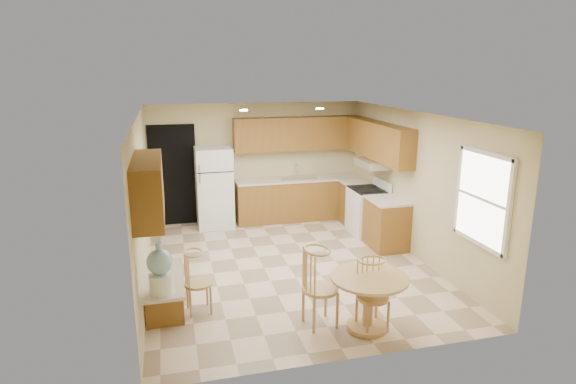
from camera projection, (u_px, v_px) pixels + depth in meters
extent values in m
plane|color=beige|center=(288.00, 266.00, 8.03)|extent=(5.50, 5.50, 0.00)
cube|color=white|center=(288.00, 115.00, 7.40)|extent=(4.50, 5.50, 0.02)
cube|color=#CABB88|center=(256.00, 162.00, 10.30)|extent=(4.50, 0.02, 2.50)
cube|color=#CABB88|center=(352.00, 257.00, 5.14)|extent=(4.50, 0.02, 2.50)
cube|color=#CABB88|center=(142.00, 203.00, 7.18)|extent=(0.02, 5.50, 2.50)
cube|color=#CABB88|center=(415.00, 185.00, 8.26)|extent=(0.02, 5.50, 2.50)
cube|color=black|center=(173.00, 175.00, 9.91)|extent=(0.90, 0.02, 2.10)
cube|color=brown|center=(299.00, 199.00, 10.43)|extent=(2.75, 0.60, 0.87)
cube|color=beige|center=(299.00, 179.00, 10.31)|extent=(2.75, 0.63, 0.04)
cube|color=brown|center=(356.00, 203.00, 10.13)|extent=(0.60, 0.59, 0.87)
cube|color=beige|center=(357.00, 182.00, 10.01)|extent=(0.63, 0.59, 0.04)
cube|color=brown|center=(386.00, 224.00, 8.76)|extent=(0.60, 0.80, 0.87)
cube|color=beige|center=(388.00, 200.00, 8.65)|extent=(0.63, 0.80, 0.04)
cube|color=brown|center=(298.00, 134.00, 10.20)|extent=(2.75, 0.33, 0.70)
cube|color=brown|center=(378.00, 141.00, 9.20)|extent=(0.33, 2.42, 0.70)
cube|color=brown|center=(148.00, 188.00, 5.57)|extent=(0.33, 1.40, 0.70)
cube|color=silver|center=(298.00, 178.00, 10.30)|extent=(0.78, 0.44, 0.01)
cube|color=silver|center=(374.00, 163.00, 9.26)|extent=(0.50, 0.76, 0.14)
cube|color=brown|center=(164.00, 294.00, 6.22)|extent=(0.48, 0.42, 0.72)
cube|color=beige|center=(162.00, 279.00, 5.77)|extent=(0.50, 1.20, 0.04)
cube|color=white|center=(483.00, 199.00, 6.45)|extent=(0.05, 1.00, 1.20)
cube|color=white|center=(487.00, 153.00, 6.29)|extent=(0.05, 1.10, 0.06)
cube|color=white|center=(478.00, 242.00, 6.61)|extent=(0.05, 1.10, 0.06)
cube|color=white|center=(509.00, 210.00, 5.95)|extent=(0.05, 0.06, 1.28)
cube|color=white|center=(459.00, 189.00, 6.95)|extent=(0.05, 0.06, 1.28)
cylinder|color=white|center=(244.00, 110.00, 8.41)|extent=(0.14, 0.14, 0.02)
cylinder|color=white|center=(320.00, 109.00, 8.75)|extent=(0.14, 0.14, 0.02)
cube|color=white|center=(214.00, 188.00, 9.85)|extent=(0.73, 0.68, 1.65)
cube|color=black|center=(215.00, 172.00, 9.43)|extent=(0.71, 0.01, 0.02)
cube|color=silver|center=(200.00, 178.00, 9.37)|extent=(0.03, 0.03, 0.18)
cube|color=silver|center=(200.00, 168.00, 9.32)|extent=(0.03, 0.03, 0.14)
cube|color=white|center=(368.00, 212.00, 9.48)|extent=(0.65, 0.76, 0.90)
cube|color=black|center=(369.00, 189.00, 9.37)|extent=(0.64, 0.75, 0.02)
cube|color=white|center=(382.00, 184.00, 9.41)|extent=(0.06, 0.76, 0.18)
cylinder|color=tan|center=(367.00, 326.00, 6.09)|extent=(0.52, 0.52, 0.06)
cylinder|color=tan|center=(368.00, 303.00, 6.01)|extent=(0.13, 0.13, 0.64)
cylinder|color=tan|center=(369.00, 278.00, 5.93)|extent=(0.97, 0.97, 0.04)
cylinder|color=tan|center=(320.00, 289.00, 6.08)|extent=(0.45, 0.45, 0.04)
cylinder|color=tan|center=(304.00, 303.00, 6.26)|extent=(0.04, 0.04, 0.49)
cylinder|color=tan|center=(328.00, 300.00, 6.33)|extent=(0.04, 0.04, 0.49)
cylinder|color=tan|center=(312.00, 315.00, 5.95)|extent=(0.04, 0.04, 0.49)
cylinder|color=tan|center=(336.00, 311.00, 6.03)|extent=(0.04, 0.04, 0.49)
cylinder|color=tan|center=(373.00, 298.00, 5.99)|extent=(0.40, 0.40, 0.04)
cylinder|color=tan|center=(357.00, 309.00, 6.14)|extent=(0.03, 0.03, 0.43)
cylinder|color=tan|center=(378.00, 307.00, 6.21)|extent=(0.03, 0.03, 0.43)
cylinder|color=tan|center=(366.00, 320.00, 5.87)|extent=(0.03, 0.03, 0.43)
cylinder|color=tan|center=(388.00, 317.00, 5.94)|extent=(0.03, 0.03, 0.43)
cylinder|color=tan|center=(198.00, 284.00, 6.43)|extent=(0.38, 0.38, 0.04)
cylinder|color=tan|center=(188.00, 294.00, 6.58)|extent=(0.03, 0.03, 0.40)
cylinder|color=tan|center=(208.00, 292.00, 6.64)|extent=(0.03, 0.03, 0.40)
cylinder|color=tan|center=(189.00, 303.00, 6.32)|extent=(0.03, 0.03, 0.40)
cylinder|color=tan|center=(210.00, 301.00, 6.39)|extent=(0.03, 0.03, 0.40)
cylinder|color=white|center=(161.00, 283.00, 5.34)|extent=(0.27, 0.27, 0.23)
sphere|color=#8ABBD5|center=(160.00, 262.00, 5.28)|extent=(0.29, 0.29, 0.29)
cylinder|color=#8ABBD5|center=(159.00, 246.00, 5.23)|extent=(0.07, 0.07, 0.08)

